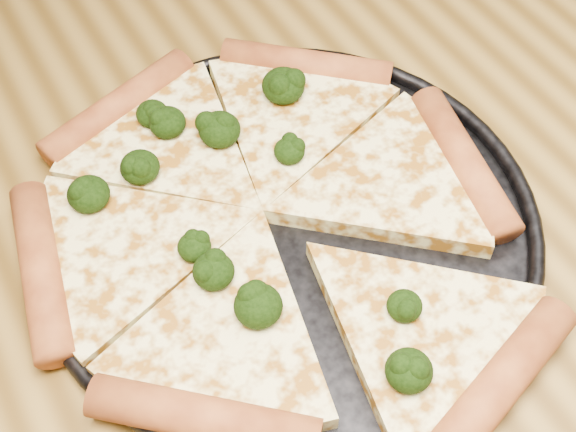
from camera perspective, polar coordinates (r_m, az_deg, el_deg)
dining_table at (r=0.69m, az=-0.44°, el=-4.62°), size 1.20×0.90×0.75m
pizza_pan at (r=0.60m, az=0.00°, el=-0.47°), size 0.38×0.38×0.02m
pizza at (r=0.59m, az=-1.27°, el=-0.14°), size 0.38×0.43×0.03m
broccoli_florets at (r=0.60m, az=-4.25°, el=1.78°), size 0.22×0.32×0.03m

